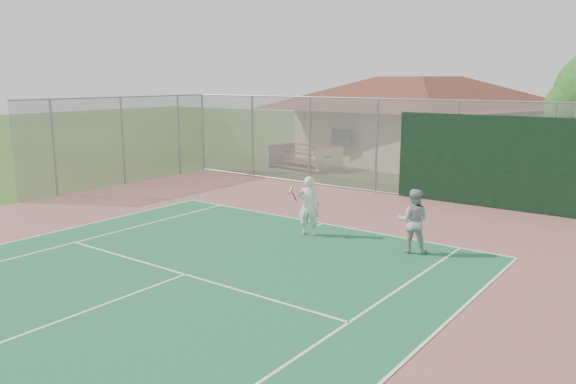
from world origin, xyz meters
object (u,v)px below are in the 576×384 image
Objects in this scene: clubhouse at (418,111)px; bleachers at (305,157)px; player_grey_back at (413,222)px; player_white_front at (308,206)px.

clubhouse is 4.29× the size of bleachers.
player_white_front is at bearing -16.12° from player_grey_back.
player_grey_back reaches higher than bleachers.
player_grey_back is (9.71, -9.30, 0.21)m from bleachers.
player_grey_back is (6.31, -14.36, -1.82)m from clubhouse.
bleachers is 2.00× the size of player_grey_back.
player_white_front is 1.03× the size of player_grey_back.
clubhouse reaches higher than player_white_front.
bleachers is at bearing -108.98° from clubhouse.
player_white_front reaches higher than player_grey_back.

